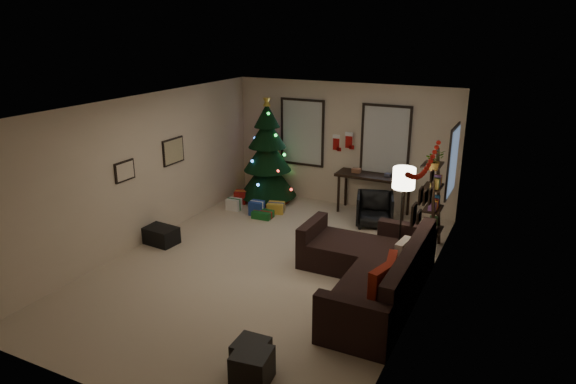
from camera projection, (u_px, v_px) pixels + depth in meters
The scene contains 29 objects.
floor at pixel (267, 266), 8.57m from camera, with size 7.00×7.00×0.00m, color #C8B398.
ceiling at pixel (265, 105), 7.72m from camera, with size 7.00×7.00×0.00m, color white.
wall_back at pixel (343, 145), 11.13m from camera, with size 5.00×5.00×0.00m, color beige.
wall_front at pixel (100, 286), 5.16m from camera, with size 5.00×5.00×0.00m, color beige.
wall_left at pixel (143, 171), 9.19m from camera, with size 7.00×7.00×0.00m, color beige.
wall_right at pixel (424, 214), 7.10m from camera, with size 7.00×7.00×0.00m, color beige.
window_back_left at pixel (302, 132), 11.43m from camera, with size 1.05×0.06×1.50m.
window_back_right at pixel (385, 141), 10.64m from camera, with size 1.05×0.06×1.50m.
window_right_wall at pixel (453, 161), 9.23m from camera, with size 0.06×0.90×1.30m.
christmas_tree at pixel (267, 158), 11.48m from camera, with size 1.30×1.30×2.42m.
presents at pixel (255, 206), 11.03m from camera, with size 1.30×0.88×0.30m.
sofa at pixel (373, 273), 7.71m from camera, with size 2.04×2.96×0.91m.
pillow_red_a at pixel (382, 285), 6.65m from camera, with size 0.13×0.49×0.49m, color maroon.
pillow_red_b at pixel (391, 270), 7.03m from camera, with size 0.12×0.44×0.44m, color maroon.
pillow_cream at pixel (403, 253), 7.58m from camera, with size 0.12×0.41×0.41m, color beige.
ottoman_near at pixel (251, 355), 5.98m from camera, with size 0.38×0.38×0.36m, color black.
ottoman_far at pixel (252, 367), 5.76m from camera, with size 0.41×0.41×0.39m, color black.
desk at pixel (374, 179), 10.73m from camera, with size 1.58×0.57×0.85m.
desk_chair at pixel (375, 210), 10.21m from camera, with size 0.65×0.61×0.67m, color black.
bookshelf at pixel (434, 202), 9.02m from camera, with size 0.30×0.53×1.79m.
potted_plant at pixel (435, 157), 8.38m from camera, with size 0.40×0.34×0.44m, color #4C4C4C.
floor_lamp at pixel (403, 185), 8.17m from camera, with size 0.36×0.36×1.70m.
art_map at pixel (173, 151), 9.84m from camera, with size 0.04×0.60×0.50m.
art_abstract at pixel (125, 171), 8.73m from camera, with size 0.04×0.45×0.35m.
gallery at pixel (423, 201), 6.97m from camera, with size 0.03×1.25×0.54m.
garland at pixel (424, 164), 6.86m from camera, with size 0.08×1.90×0.30m, color #A5140C, non-canonical shape.
stocking_left at pixel (337, 142), 11.17m from camera, with size 0.20×0.05×0.36m.
stocking_right at pixel (349, 140), 10.89m from camera, with size 0.20×0.05×0.36m.
storage_bin at pixel (160, 235), 9.43m from camera, with size 0.62×0.41×0.31m, color black.
Camera 1 is at (3.73, -6.79, 3.87)m, focal length 31.95 mm.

